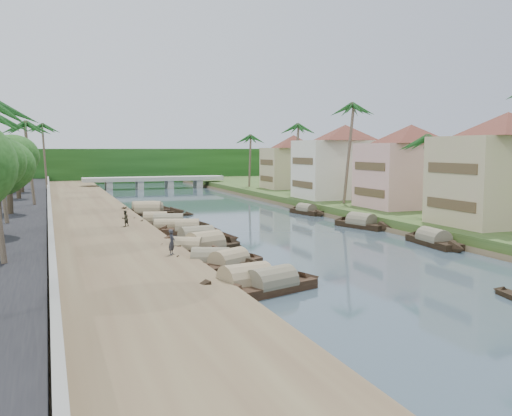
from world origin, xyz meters
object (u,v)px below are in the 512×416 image
object	(u,v)px
bridge	(154,180)
building_near	(506,168)
person_near	(172,242)
sampan_1	(246,284)
sampan_0	(271,286)

from	to	relation	value
bridge	building_near	bearing A→B (deg)	-75.61
person_near	bridge	bearing A→B (deg)	21.49
building_near	sampan_1	distance (m)	31.48
building_near	sampan_1	size ratio (longest dim) A/B	1.79
sampan_1	sampan_0	bearing A→B (deg)	-42.25
bridge	person_near	bearing A→B (deg)	-99.20
bridge	building_near	distance (m)	76.54
sampan_0	person_near	world-z (taller)	person_near
sampan_1	building_near	bearing A→B (deg)	8.32
building_near	person_near	world-z (taller)	building_near
building_near	person_near	bearing A→B (deg)	-175.47
building_near	person_near	xyz separation A→B (m)	(-31.38, -2.48, -4.70)
bridge	building_near	size ratio (longest dim) A/B	1.89
sampan_0	sampan_1	size ratio (longest dim) A/B	0.97
sampan_1	person_near	world-z (taller)	person_near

